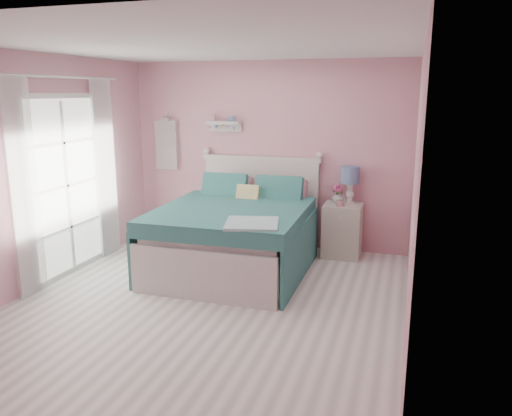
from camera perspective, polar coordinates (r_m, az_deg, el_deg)
The scene contains 13 objects.
floor at distance 5.39m, azimuth -5.56°, elevation -10.74°, with size 4.50×4.50×0.00m, color beige.
room_shell at distance 4.96m, azimuth -5.97°, elevation 6.23°, with size 4.50×4.50×4.50m.
bed at distance 6.26m, azimuth -2.24°, elevation -3.12°, with size 1.78×2.24×1.29m.
nightstand at distance 6.81m, azimuth 9.83°, elevation -2.52°, with size 0.50×0.49×0.72m.
table_lamp at distance 6.76m, azimuth 10.70°, elevation 3.43°, with size 0.25×0.25×0.49m.
vase at distance 6.76m, azimuth 9.31°, elevation 1.21°, with size 0.15×0.15×0.16m, color silver.
teacup at distance 6.59m, azimuth 9.62°, elevation 0.54°, with size 0.10×0.10×0.08m, color #C2828B.
roses at distance 6.73m, azimuth 9.33°, elevation 2.19°, with size 0.14×0.11×0.12m.
wall_shelf at distance 7.21m, azimuth -3.69°, elevation 9.61°, with size 0.50×0.15×0.25m.
hanging_dress at distance 7.60m, azimuth -10.23°, elevation 7.08°, with size 0.34×0.03×0.72m, color white.
french_door at distance 6.39m, azimuth -20.85°, elevation 2.36°, with size 0.04×1.32×2.16m.
curtain_near at distance 5.78m, azimuth -25.05°, elevation 1.99°, with size 0.04×0.40×2.32m, color white.
curtain_far at distance 6.94m, azimuth -16.83°, elevation 4.33°, with size 0.04×0.40×2.32m, color white.
Camera 1 is at (1.96, -4.52, 2.17)m, focal length 35.00 mm.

